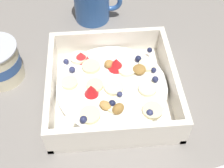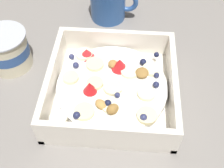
% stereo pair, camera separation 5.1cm
% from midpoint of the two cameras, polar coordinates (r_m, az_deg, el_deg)
% --- Properties ---
extents(ground_plane, '(2.40, 2.40, 0.00)m').
position_cam_midpoint_polar(ground_plane, '(0.54, -1.58, -1.46)').
color(ground_plane, gray).
extents(fruit_bowl, '(0.23, 0.23, 0.06)m').
position_cam_midpoint_polar(fruit_bowl, '(0.52, -2.88, -0.83)').
color(fruit_bowl, white).
rests_on(fruit_bowl, ground).
extents(coffee_mug, '(0.08, 0.11, 0.09)m').
position_cam_midpoint_polar(coffee_mug, '(0.67, -6.17, 16.03)').
color(coffee_mug, '#2D5699').
rests_on(coffee_mug, ground).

